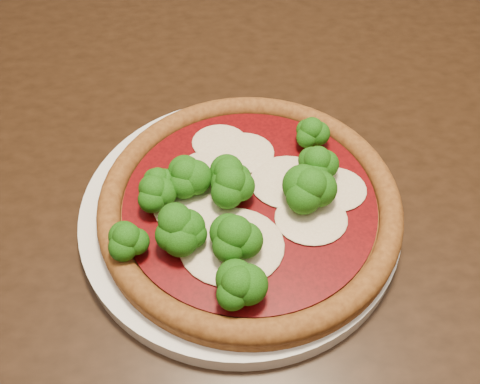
{
  "coord_description": "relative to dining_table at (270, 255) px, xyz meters",
  "views": [
    {
      "loc": [
        -0.11,
        -0.18,
        1.16
      ],
      "look_at": [
        -0.1,
        0.12,
        0.79
      ],
      "focal_mm": 40.0,
      "sensor_mm": 36.0,
      "label": 1
    }
  ],
  "objects": [
    {
      "name": "dining_table",
      "position": [
        0.0,
        0.0,
        0.0
      ],
      "size": [
        1.2,
        0.85,
        0.75
      ],
      "rotation": [
        0.0,
        0.0,
        0.03
      ],
      "color": "black",
      "rests_on": "floor"
    },
    {
      "name": "plate",
      "position": [
        -0.03,
        -0.02,
        0.11
      ],
      "size": [
        0.3,
        0.3,
        0.02
      ],
      "primitive_type": "cylinder",
      "color": "silver",
      "rests_on": "dining_table"
    },
    {
      "name": "pizza",
      "position": [
        -0.03,
        -0.03,
        0.14
      ],
      "size": [
        0.28,
        0.28,
        0.06
      ],
      "rotation": [
        0.0,
        0.0,
        0.14
      ],
      "color": "brown",
      "rests_on": "plate"
    }
  ]
}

